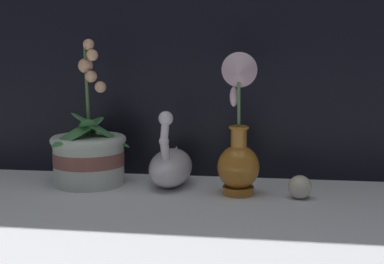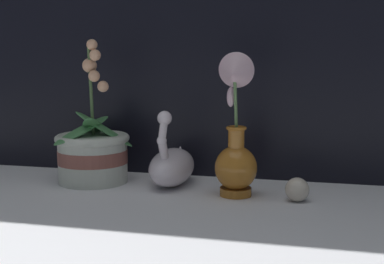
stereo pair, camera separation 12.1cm
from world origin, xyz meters
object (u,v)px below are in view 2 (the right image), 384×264
Objects in this scene: swan_figurine at (172,165)px; blue_vase at (235,145)px; glass_sphere at (297,190)px; orchid_potted_plant at (93,152)px.

blue_vase is (0.17, -0.07, 0.07)m from swan_figurine.
swan_figurine is 3.85× the size of glass_sphere.
swan_figurine is 0.63× the size of blue_vase.
orchid_potted_plant is 0.20m from swan_figurine.
glass_sphere is at bearing -14.55° from swan_figurine.
swan_figurine is at bearing 165.45° from glass_sphere.
swan_figurine is 0.19m from blue_vase.
orchid_potted_plant is 6.72× the size of glass_sphere.
glass_sphere is at bearing -3.08° from blue_vase.
glass_sphere is (0.50, -0.06, -0.05)m from orchid_potted_plant.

